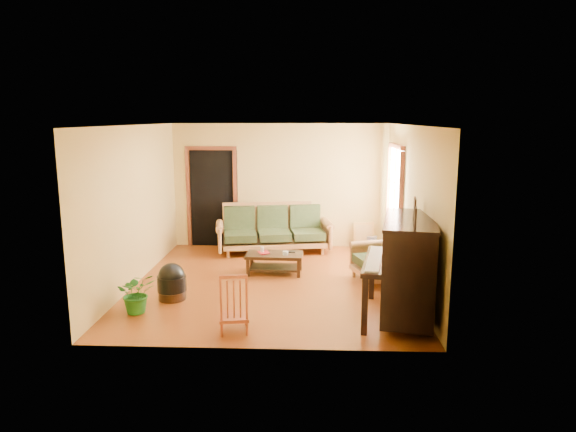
{
  "coord_description": "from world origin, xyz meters",
  "views": [
    {
      "loc": [
        0.63,
        -8.2,
        2.72
      ],
      "look_at": [
        0.27,
        0.2,
        1.1
      ],
      "focal_mm": 32.0,
      "sensor_mm": 36.0,
      "label": 1
    }
  ],
  "objects_px": {
    "sofa": "(274,229)",
    "ceramic_crock": "(372,242)",
    "coffee_table": "(275,263)",
    "footstool": "(172,286)",
    "armchair": "(379,255)",
    "potted_plant": "(137,293)",
    "red_chair": "(234,302)",
    "piano": "(408,269)"
  },
  "relations": [
    {
      "from": "sofa",
      "to": "red_chair",
      "type": "relative_size",
      "value": 2.85
    },
    {
      "from": "coffee_table",
      "to": "armchair",
      "type": "height_order",
      "value": "armchair"
    },
    {
      "from": "potted_plant",
      "to": "coffee_table",
      "type": "bearing_deg",
      "value": 47.13
    },
    {
      "from": "coffee_table",
      "to": "piano",
      "type": "distance_m",
      "value": 2.84
    },
    {
      "from": "armchair",
      "to": "footstool",
      "type": "distance_m",
      "value": 3.41
    },
    {
      "from": "footstool",
      "to": "potted_plant",
      "type": "xyz_separation_m",
      "value": [
        -0.34,
        -0.56,
        0.08
      ]
    },
    {
      "from": "ceramic_crock",
      "to": "coffee_table",
      "type": "bearing_deg",
      "value": -136.8
    },
    {
      "from": "coffee_table",
      "to": "red_chair",
      "type": "relative_size",
      "value": 1.24
    },
    {
      "from": "coffee_table",
      "to": "ceramic_crock",
      "type": "xyz_separation_m",
      "value": [
        1.93,
        1.81,
        -0.05
      ]
    },
    {
      "from": "sofa",
      "to": "footstool",
      "type": "distance_m",
      "value": 3.16
    },
    {
      "from": "footstool",
      "to": "potted_plant",
      "type": "relative_size",
      "value": 0.75
    },
    {
      "from": "coffee_table",
      "to": "ceramic_crock",
      "type": "relative_size",
      "value": 3.68
    },
    {
      "from": "armchair",
      "to": "red_chair",
      "type": "relative_size",
      "value": 1.13
    },
    {
      "from": "armchair",
      "to": "red_chair",
      "type": "xyz_separation_m",
      "value": [
        -2.13,
        -2.15,
        -0.05
      ]
    },
    {
      "from": "coffee_table",
      "to": "ceramic_crock",
      "type": "height_order",
      "value": "coffee_table"
    },
    {
      "from": "armchair",
      "to": "piano",
      "type": "xyz_separation_m",
      "value": [
        0.17,
        -1.61,
        0.25
      ]
    },
    {
      "from": "sofa",
      "to": "footstool",
      "type": "relative_size",
      "value": 5.21
    },
    {
      "from": "sofa",
      "to": "red_chair",
      "type": "distance_m",
      "value": 3.99
    },
    {
      "from": "armchair",
      "to": "sofa",
      "type": "bearing_deg",
      "value": 118.35
    },
    {
      "from": "armchair",
      "to": "ceramic_crock",
      "type": "distance_m",
      "value": 2.22
    },
    {
      "from": "red_chair",
      "to": "potted_plant",
      "type": "distance_m",
      "value": 1.57
    },
    {
      "from": "footstool",
      "to": "ceramic_crock",
      "type": "xyz_separation_m",
      "value": [
        3.39,
        3.2,
        -0.07
      ]
    },
    {
      "from": "coffee_table",
      "to": "piano",
      "type": "bearing_deg",
      "value": -45.6
    },
    {
      "from": "coffee_table",
      "to": "potted_plant",
      "type": "xyz_separation_m",
      "value": [
        -1.81,
        -1.95,
        0.11
      ]
    },
    {
      "from": "sofa",
      "to": "potted_plant",
      "type": "bearing_deg",
      "value": -126.29
    },
    {
      "from": "footstool",
      "to": "ceramic_crock",
      "type": "relative_size",
      "value": 1.63
    },
    {
      "from": "red_chair",
      "to": "potted_plant",
      "type": "height_order",
      "value": "red_chair"
    },
    {
      "from": "armchair",
      "to": "ceramic_crock",
      "type": "relative_size",
      "value": 3.37
    },
    {
      "from": "sofa",
      "to": "piano",
      "type": "height_order",
      "value": "piano"
    },
    {
      "from": "red_chair",
      "to": "ceramic_crock",
      "type": "relative_size",
      "value": 2.98
    },
    {
      "from": "sofa",
      "to": "piano",
      "type": "distance_m",
      "value": 4.03
    },
    {
      "from": "sofa",
      "to": "ceramic_crock",
      "type": "distance_m",
      "value": 2.1
    },
    {
      "from": "armchair",
      "to": "potted_plant",
      "type": "bearing_deg",
      "value": -173.86
    },
    {
      "from": "coffee_table",
      "to": "footstool",
      "type": "bearing_deg",
      "value": -136.59
    },
    {
      "from": "sofa",
      "to": "coffee_table",
      "type": "distance_m",
      "value": 1.49
    },
    {
      "from": "sofa",
      "to": "ceramic_crock",
      "type": "relative_size",
      "value": 8.5
    },
    {
      "from": "ceramic_crock",
      "to": "potted_plant",
      "type": "relative_size",
      "value": 0.46
    },
    {
      "from": "piano",
      "to": "ceramic_crock",
      "type": "bearing_deg",
      "value": 100.87
    },
    {
      "from": "footstool",
      "to": "red_chair",
      "type": "height_order",
      "value": "red_chair"
    },
    {
      "from": "sofa",
      "to": "potted_plant",
      "type": "xyz_separation_m",
      "value": [
        -1.7,
        -3.41,
        -0.2
      ]
    },
    {
      "from": "armchair",
      "to": "ceramic_crock",
      "type": "height_order",
      "value": "armchair"
    },
    {
      "from": "sofa",
      "to": "piano",
      "type": "xyz_separation_m",
      "value": [
        2.06,
        -3.45,
        0.21
      ]
    }
  ]
}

